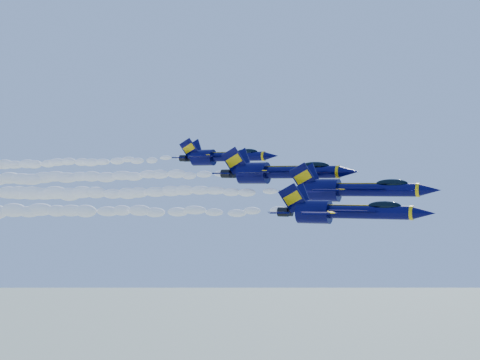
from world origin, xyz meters
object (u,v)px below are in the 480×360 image
at_px(jet_fourth, 222,157).
at_px(jet_third, 280,172).
at_px(jet_second, 353,189).
at_px(jet_lead, 344,211).

bearing_deg(jet_fourth, jet_third, -33.76).
relative_size(jet_second, jet_third, 0.95).
height_order(jet_second, jet_third, jet_third).
relative_size(jet_second, jet_fourth, 1.11).
bearing_deg(jet_fourth, jet_lead, -44.23).
distance_m(jet_second, jet_third, 13.14).
bearing_deg(jet_second, jet_fourth, 150.89).
height_order(jet_third, jet_fourth, jet_fourth).
xyz_separation_m(jet_second, jet_third, (-11.87, 5.10, 2.40)).
height_order(jet_second, jet_fourth, jet_fourth).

